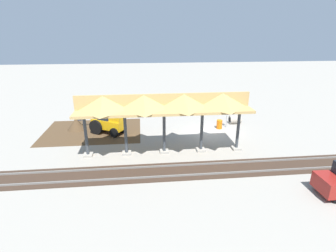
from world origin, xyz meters
TOP-DOWN VIEW (x-y plane):
  - ground_plane at (0.00, 0.00)m, footprint 120.00×120.00m
  - dirt_work_zone at (11.42, -1.63)m, footprint 9.37×7.00m
  - platform_canopy at (4.81, 3.98)m, footprint 13.33×3.20m
  - rail_tracks at (0.00, 7.11)m, footprint 60.00×2.58m
  - stop_sign at (-2.10, -1.39)m, footprint 0.64×0.46m
  - backhoe at (9.87, -1.02)m, footprint 5.18×3.70m
  - dirt_mound at (13.10, -2.32)m, footprint 3.63×3.63m
  - concrete_pipe at (-3.36, -2.36)m, footprint 1.19×0.90m
  - traffic_barrel at (-1.27, -1.04)m, footprint 0.56×0.56m

SIDE VIEW (x-z plane):
  - ground_plane at x=0.00m, z-range 0.00..0.00m
  - dirt_mound at x=13.10m, z-range -1.18..1.18m
  - dirt_work_zone at x=11.42m, z-range 0.00..0.01m
  - rail_tracks at x=0.00m, z-range -0.05..0.10m
  - concrete_pipe at x=-3.36m, z-range 0.00..0.88m
  - traffic_barrel at x=-1.27m, z-range 0.00..0.90m
  - backhoe at x=9.87m, z-range -0.15..2.67m
  - stop_sign at x=-2.10m, z-range 0.48..2.66m
  - platform_canopy at x=4.81m, z-range 1.70..6.60m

